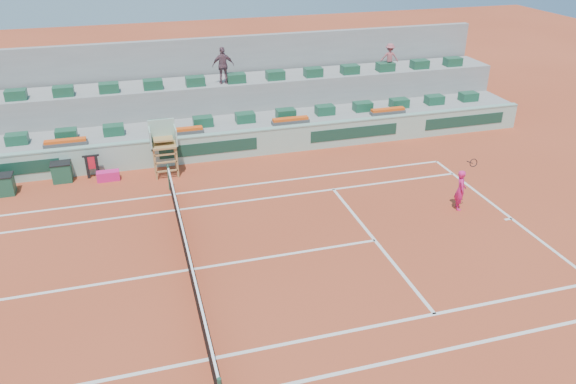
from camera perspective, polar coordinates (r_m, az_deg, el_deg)
name	(u,v)px	position (r m, az deg, el deg)	size (l,w,h in m)	color
ground	(189,270)	(18.20, -10.05, -7.81)	(90.00, 90.00, 0.00)	#9F381E
seating_tier_lower	(159,136)	(27.49, -12.93, 5.61)	(36.00, 4.00, 1.20)	gray
seating_tier_upper	(155,111)	(28.77, -13.32, 8.00)	(36.00, 2.40, 2.60)	gray
stadium_back_wall	(151,85)	(30.04, -13.73, 10.55)	(36.00, 0.40, 4.40)	gray
player_bag	(108,176)	(24.76, -17.80, 1.58)	(0.92, 0.41, 0.41)	#DC1C70
spectator_mid	(223,66)	(27.88, -6.60, 12.64)	(1.04, 0.43, 1.78)	#694651
spectator_right	(390,57)	(30.66, 10.28, 13.34)	(0.92, 0.53, 1.42)	#A65359
court_lines	(189,270)	(18.20, -10.05, -7.80)	(23.89, 11.09, 0.01)	silver
tennis_net	(187,256)	(17.91, -10.19, -6.42)	(0.10, 11.97, 1.10)	black
advertising_hoarding	(164,152)	(25.43, -12.49, 3.99)	(36.00, 0.34, 1.26)	#97BEAB
umpire_chair	(163,141)	(24.16, -12.55, 5.09)	(1.10, 0.90, 2.40)	#9F723C
seat_row_lower	(159,126)	(26.37, -12.95, 6.60)	(32.90, 0.60, 0.44)	#1A4E34
seat_row_upper	(153,84)	(27.76, -13.56, 10.59)	(32.90, 0.60, 0.44)	#1A4E34
flower_planters	(126,137)	(25.63, -16.14, 5.42)	(26.80, 0.36, 0.28)	#494949
drink_cooler_a	(62,172)	(25.26, -21.99, 1.92)	(0.80, 0.70, 0.84)	#184832
drink_cooler_b	(4,185)	(25.02, -26.91, 0.67)	(0.79, 0.69, 0.84)	#184832
towel_rack	(92,165)	(25.05, -19.30, 2.65)	(0.69, 0.11, 1.03)	black
tennis_player	(461,190)	(22.04, 17.12, 0.23)	(0.56, 0.90, 2.28)	#DC1C70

